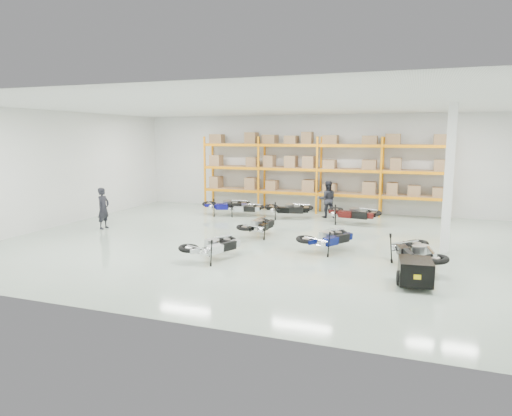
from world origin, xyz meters
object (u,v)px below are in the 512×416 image
at_px(moto_silver_left, 213,242).
at_px(moto_back_a, 226,202).
at_px(person_left, 103,208).
at_px(trailer, 415,271).
at_px(moto_back_b, 244,205).
at_px(moto_back_c, 288,206).
at_px(moto_touring_right, 417,247).
at_px(moto_back_d, 353,210).
at_px(moto_blue_centre, 328,234).
at_px(person_back, 327,199).
at_px(moto_black_far_left, 259,222).

xyz_separation_m(moto_silver_left, moto_back_a, (-2.65, 7.05, 0.05)).
bearing_deg(person_left, trailer, -105.69).
height_order(moto_back_b, moto_back_c, moto_back_c).
bearing_deg(trailer, moto_back_a, 131.15).
height_order(moto_silver_left, moto_touring_right, moto_touring_right).
relative_size(moto_silver_left, trailer, 1.08).
bearing_deg(moto_back_b, trailer, -145.94).
relative_size(moto_back_b, moto_back_d, 0.82).
bearing_deg(moto_silver_left, moto_touring_right, -144.95).
height_order(trailer, moto_back_b, moto_back_b).
height_order(moto_blue_centre, person_back, person_back).
bearing_deg(trailer, moto_silver_left, 168.30).
xyz_separation_m(moto_blue_centre, moto_touring_right, (2.58, -1.04, 0.05)).
relative_size(moto_black_far_left, trailer, 1.05).
height_order(trailer, moto_back_a, moto_back_a).
bearing_deg(moto_back_a, moto_silver_left, 178.84).
distance_m(moto_silver_left, moto_back_d, 7.43).
height_order(moto_blue_centre, moto_back_a, moto_back_a).
bearing_deg(moto_back_d, person_left, 124.28).
height_order(trailer, moto_back_c, moto_back_c).
distance_m(moto_silver_left, moto_back_b, 7.27).
relative_size(trailer, moto_back_c, 0.88).
relative_size(moto_back_d, person_left, 1.21).
distance_m(trailer, moto_back_d, 7.78).
relative_size(moto_blue_centre, moto_back_c, 0.98).
bearing_deg(moto_blue_centre, moto_back_c, -30.54).
height_order(moto_back_d, person_back, person_back).
xyz_separation_m(moto_back_a, moto_back_c, (2.87, 0.08, -0.02)).
distance_m(moto_silver_left, moto_back_a, 7.53).
relative_size(moto_black_far_left, person_left, 1.06).
bearing_deg(moto_back_c, trailer, -156.23).
bearing_deg(moto_back_d, moto_back_c, 92.50).
bearing_deg(moto_back_b, moto_black_far_left, -161.07).
bearing_deg(moto_back_c, person_left, 115.52).
distance_m(trailer, moto_back_a, 11.15).
height_order(moto_back_a, person_back, person_back).
xyz_separation_m(trailer, person_back, (-3.75, 8.51, 0.42)).
bearing_deg(moto_blue_centre, moto_black_far_left, 5.76).
bearing_deg(moto_blue_centre, person_back, -47.33).
distance_m(trailer, moto_back_c, 9.33).
relative_size(moto_touring_right, moto_back_a, 1.03).
bearing_deg(moto_back_a, moto_black_far_left, -164.00).
bearing_deg(moto_back_d, moto_back_b, 96.40).
relative_size(moto_back_a, moto_back_b, 1.21).
bearing_deg(moto_back_a, trailer, -154.84).
relative_size(moto_touring_right, person_left, 1.23).
xyz_separation_m(moto_blue_centre, moto_back_a, (-5.56, 4.97, 0.03)).
bearing_deg(person_back, moto_blue_centre, 84.00).
distance_m(moto_touring_right, trailer, 1.61).
bearing_deg(trailer, moto_black_far_left, 137.56).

